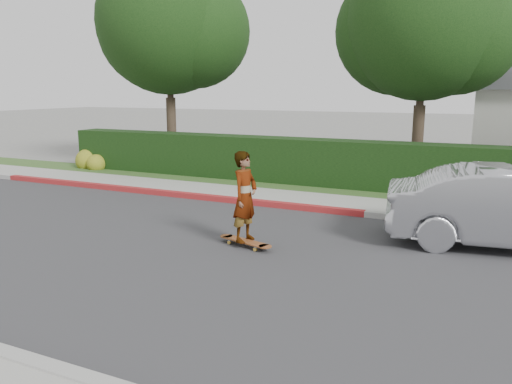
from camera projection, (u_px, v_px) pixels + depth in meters
ground at (255, 264)px, 8.75m from camera, size 120.00×120.00×0.00m
road at (255, 264)px, 8.75m from camera, size 60.00×8.00×0.01m
curb_near at (86, 382)px, 5.10m from camera, size 60.00×0.20×0.15m
curb_far at (325, 210)px, 12.38m from camera, size 60.00×0.20×0.15m
curb_red_section at (159, 192)px, 14.44m from camera, size 12.00×0.21×0.15m
sidewalk_far at (335, 203)px, 13.18m from camera, size 60.00×1.60×0.12m
planting_strip at (350, 192)px, 14.61m from camera, size 60.00×1.60×0.10m
hedge at (265, 160)px, 16.24m from camera, size 15.00×1.00×1.50m
flowering_shrub at (90, 162)px, 18.80m from camera, size 1.40×1.00×0.90m
tree_left at (171, 27)px, 18.51m from camera, size 5.99×5.21×8.00m
tree_center at (425, 26)px, 15.31m from camera, size 5.66×4.84×7.44m
skateboard at (245, 241)px, 9.68m from camera, size 1.28×0.59×0.12m
skateboarder at (245, 197)px, 9.50m from camera, size 0.49×0.68×1.75m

